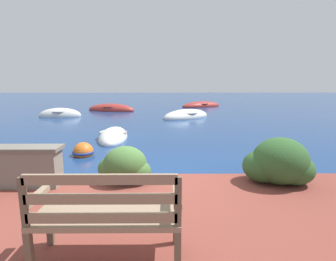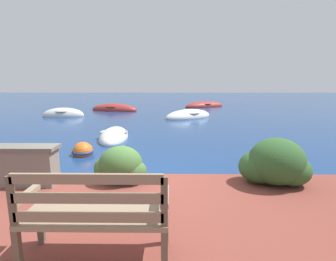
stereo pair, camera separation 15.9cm
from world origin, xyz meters
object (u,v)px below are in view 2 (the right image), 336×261
rowboat_far (63,115)px  rowboat_outer (114,110)px  park_bench (94,213)px  mooring_buoy (83,152)px  rowboat_distant (204,106)px  rowboat_nearest (114,137)px  rowboat_mid (188,116)px

rowboat_far → rowboat_outer: 3.62m
park_bench → rowboat_outer: (-3.03, 14.82, -0.63)m
park_bench → rowboat_far: size_ratio=0.61×
park_bench → rowboat_far: 13.03m
rowboat_outer → mooring_buoy: bearing=112.6°
rowboat_distant → rowboat_far: bearing=-173.1°
rowboat_nearest → rowboat_outer: (-1.81, 8.45, 0.01)m
rowboat_far → rowboat_outer: size_ratio=0.69×
rowboat_mid → rowboat_far: (-6.82, 0.40, 0.00)m
park_bench → rowboat_nearest: size_ratio=0.60×
rowboat_far → rowboat_outer: rowboat_far is taller
park_bench → rowboat_outer: bearing=99.5°
rowboat_far → rowboat_distant: rowboat_far is taller
park_bench → mooring_buoy: bearing=108.1°
rowboat_nearest → mooring_buoy: (-0.39, -2.00, 0.03)m
rowboat_mid → rowboat_distant: size_ratio=0.88×
rowboat_nearest → rowboat_outer: bearing=-171.2°
rowboat_distant → mooring_buoy: bearing=-137.0°
rowboat_nearest → rowboat_far: rowboat_far is taller
rowboat_mid → rowboat_distant: 6.23m
rowboat_far → rowboat_distant: (8.43, 5.62, -0.01)m
rowboat_far → mooring_buoy: bearing=109.8°
park_bench → rowboat_nearest: (-1.22, 6.38, -0.65)m
rowboat_mid → rowboat_far: bearing=-40.1°
park_bench → rowboat_far: (-5.20, 11.93, -0.63)m
rowboat_distant → rowboat_nearest: bearing=-138.5°
rowboat_nearest → rowboat_far: 6.83m
park_bench → rowboat_distant: size_ratio=0.41×
rowboat_outer → rowboat_far: bearing=68.0°
rowboat_nearest → rowboat_mid: bearing=147.9°
park_bench → rowboat_nearest: bearing=98.8°
park_bench → mooring_buoy: park_bench is taller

